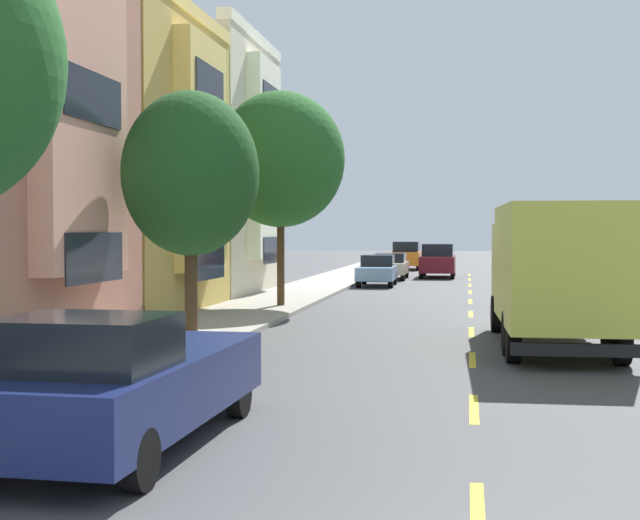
{
  "coord_description": "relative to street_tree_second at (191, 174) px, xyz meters",
  "views": [
    {
      "loc": [
        -0.11,
        -6.13,
        2.68
      ],
      "look_at": [
        -5.89,
        27.64,
        1.52
      ],
      "focal_mm": 48.5,
      "sensor_mm": 36.0,
      "label": 1
    }
  ],
  "objects": [
    {
      "name": "ground_plane",
      "position": [
        6.4,
        17.03,
        -3.98
      ],
      "size": [
        160.0,
        160.0,
        0.0
      ],
      "primitive_type": "plane",
      "color": "#424244"
    },
    {
      "name": "sidewalk_left",
      "position": [
        -0.7,
        15.03,
        -3.91
      ],
      "size": [
        3.2,
        120.0,
        0.14
      ],
      "primitive_type": "cube",
      "color": "#A39E93",
      "rests_on": "ground_plane"
    },
    {
      "name": "lane_centerline_dashes",
      "position": [
        6.4,
        11.53,
        -3.98
      ],
      "size": [
        0.14,
        47.2,
        0.01
      ],
      "color": "yellow",
      "rests_on": "ground_plane"
    },
    {
      "name": "townhouse_fourth_cream",
      "position": [
        -8.7,
        15.86,
        1.25
      ],
      "size": [
        13.63,
        8.4,
        10.86
      ],
      "color": "beige",
      "rests_on": "ground_plane"
    },
    {
      "name": "street_tree_second",
      "position": [
        0.0,
        0.0,
        0.0
      ],
      "size": [
        3.16,
        3.16,
        5.75
      ],
      "color": "#47331E",
      "rests_on": "sidewalk_left"
    },
    {
      "name": "street_tree_third",
      "position": [
        -0.0,
        9.68,
        1.12
      ],
      "size": [
        4.38,
        4.38,
        7.28
      ],
      "color": "#47331E",
      "rests_on": "sidewalk_left"
    },
    {
      "name": "delivery_box_truck",
      "position": [
        8.21,
        1.17,
        -2.12
      ],
      "size": [
        2.6,
        7.57,
        3.25
      ],
      "color": "#D8D84C",
      "rests_on": "ground_plane"
    },
    {
      "name": "parked_hatchback_silver",
      "position": [
        10.73,
        15.46,
        -3.23
      ],
      "size": [
        1.77,
        4.01,
        1.5
      ],
      "color": "#B2B5BA",
      "rests_on": "ground_plane"
    },
    {
      "name": "parked_pickup_navy",
      "position": [
        2.13,
        -9.12,
        -3.16
      ],
      "size": [
        2.11,
        5.34,
        1.73
      ],
      "color": "navy",
      "rests_on": "ground_plane"
    },
    {
      "name": "parked_sedan_charcoal",
      "position": [
        10.65,
        34.53,
        -3.23
      ],
      "size": [
        1.9,
        4.54,
        1.43
      ],
      "color": "#333338",
      "rests_on": "ground_plane"
    },
    {
      "name": "parked_sedan_champagne",
      "position": [
        2.08,
        28.64,
        -3.23
      ],
      "size": [
        1.83,
        4.51,
        1.43
      ],
      "color": "tan",
      "rests_on": "ground_plane"
    },
    {
      "name": "parked_hatchback_sky",
      "position": [
        1.96,
        22.65,
        -3.23
      ],
      "size": [
        1.81,
        4.03,
        1.5
      ],
      "color": "#7A9EC6",
      "rests_on": "ground_plane"
    },
    {
      "name": "parked_suv_orange",
      "position": [
        2.11,
        40.81,
        -3.0
      ],
      "size": [
        1.99,
        4.82,
        1.93
      ],
      "color": "orange",
      "rests_on": "ground_plane"
    },
    {
      "name": "moving_burgundy_sedan",
      "position": [
        4.6,
        30.93,
        -3.0
      ],
      "size": [
        1.95,
        4.8,
        1.93
      ],
      "color": "maroon",
      "rests_on": "ground_plane"
    }
  ]
}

